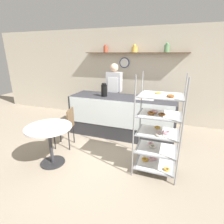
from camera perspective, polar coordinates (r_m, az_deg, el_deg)
The scene contains 9 objects.
ground_plane at distance 3.65m, azimuth -2.20°, elevation -14.52°, with size 14.00×14.00×0.00m, color gray.
back_wall at distance 5.36m, azimuth 7.37°, elevation 11.68°, with size 10.00×0.30×2.70m.
display_counter at distance 4.39m, azimuth 3.28°, elevation -1.38°, with size 2.57×0.81×0.99m.
pastry_rack at distance 3.02m, azimuth 14.65°, elevation -6.42°, with size 0.72×0.56×1.71m.
person_worker at distance 4.90m, azimuth 0.69°, elevation 6.46°, with size 0.41×0.23×1.74m.
cafe_table at distance 3.40m, azimuth -19.72°, elevation -7.31°, with size 0.83×0.83×0.75m.
cafe_chair at distance 3.93m, azimuth -14.50°, elevation -3.77°, with size 0.46×0.46×0.88m.
coffee_carafe at distance 4.30m, azimuth -2.60°, elevation 7.26°, with size 0.15×0.15×0.33m.
donut_tray_counter at distance 4.17m, azimuth 10.62°, elevation 4.60°, with size 0.44×0.31×0.05m.
Camera 1 is at (1.17, -2.82, 2.00)m, focal length 28.00 mm.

